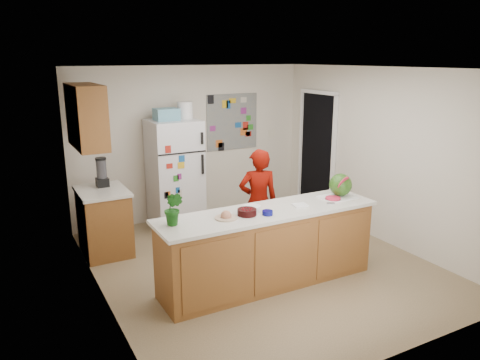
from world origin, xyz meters
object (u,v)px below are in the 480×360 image
person (258,202)px  cherry_bowl (247,212)px  refrigerator (175,174)px  watermelon (341,185)px

person → cherry_bowl: 1.12m
refrigerator → person: size_ratio=1.16×
person → cherry_bowl: person is taller
cherry_bowl → person: bearing=52.8°
refrigerator → cherry_bowl: size_ratio=7.88×
watermelon → cherry_bowl: size_ratio=1.32×
refrigerator → person: refrigerator is taller
refrigerator → cherry_bowl: refrigerator is taller
refrigerator → cherry_bowl: bearing=-91.3°
watermelon → cherry_bowl: 1.39m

